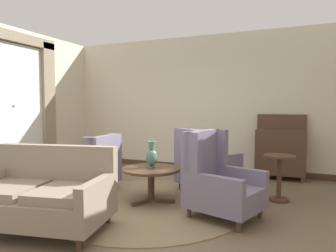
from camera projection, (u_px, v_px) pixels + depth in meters
The scene contains 14 objects.
ground at pixel (137, 210), 4.25m from camera, with size 9.03×9.03×0.00m, color brown.
wall_back at pixel (202, 103), 6.93m from camera, with size 6.61×0.08×2.99m, color beige.
wall_left at pixel (18, 103), 6.26m from camera, with size 0.08×4.23×2.99m, color beige.
baseboard_back at pixel (201, 167), 6.97m from camera, with size 6.45×0.03×0.12m, color #4C3323.
area_rug at pixel (147, 204), 4.53m from camera, with size 2.89×2.89×0.01m, color #847051.
window_with_curtains at pixel (13, 98), 6.04m from camera, with size 0.12×2.12×2.73m.
coffee_table at pixel (151, 174), 4.60m from camera, with size 0.87×0.87×0.51m.
porcelain_vase at pixel (152, 156), 4.63m from camera, with size 0.17×0.17×0.40m.
settee at pixel (42, 196), 3.58m from camera, with size 1.72×1.18×0.94m.
armchair_near_window at pixel (204, 165), 5.18m from camera, with size 1.11×1.15×1.06m.
armchair_back_corner at pixel (93, 167), 5.13m from camera, with size 0.82×0.83×0.96m.
armchair_beside_settee at pixel (218, 182), 4.00m from camera, with size 1.04×0.96×1.11m.
side_table at pixel (279, 174), 4.66m from camera, with size 0.46×0.46×0.70m.
sideboard at pixel (280, 151), 6.05m from camera, with size 0.93×0.36×1.27m.
Camera 1 is at (2.03, -3.67, 1.42)m, focal length 33.12 mm.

